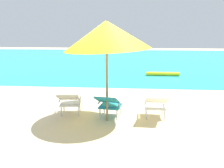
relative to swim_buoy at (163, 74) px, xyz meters
name	(u,v)px	position (x,y,z in m)	size (l,w,h in m)	color
ground_plane	(119,83)	(-2.00, -1.87, -0.10)	(40.00, 40.00, 0.00)	beige
ocean_band	(126,60)	(-2.00, 6.21, -0.09)	(40.00, 18.00, 0.01)	#28B2B7
swim_buoy	(163,74)	(0.00, 0.00, 0.00)	(0.18, 0.18, 1.60)	yellow
lounge_chair_left	(70,101)	(-3.05, -5.95, 0.31)	(0.63, 0.93, 0.68)	silver
lounge_chair_center	(109,103)	(-2.02, -6.09, 0.31)	(0.65, 0.94, 0.68)	teal
lounge_chair_right	(156,104)	(-0.85, -6.03, 0.31)	(0.56, 0.88, 0.68)	silver
beach_umbrella_center	(107,35)	(-2.04, -6.23, 1.98)	(2.42, 2.40, 2.46)	olive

